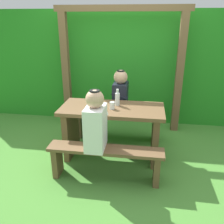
% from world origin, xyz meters
% --- Properties ---
extents(ground_plane, '(12.00, 12.00, 0.00)m').
position_xyz_m(ground_plane, '(0.00, 0.00, 0.00)').
color(ground_plane, '#488732').
extents(hedge_backdrop, '(6.40, 0.91, 2.03)m').
position_xyz_m(hedge_backdrop, '(0.00, 1.76, 1.01)').
color(hedge_backdrop, '#248120').
rests_on(hedge_backdrop, ground_plane).
extents(pergola_post_left, '(0.12, 0.12, 1.97)m').
position_xyz_m(pergola_post_left, '(-0.98, 1.04, 0.99)').
color(pergola_post_left, brown).
rests_on(pergola_post_left, ground_plane).
extents(pergola_post_right, '(0.12, 0.12, 1.97)m').
position_xyz_m(pergola_post_right, '(0.98, 1.04, 0.99)').
color(pergola_post_right, brown).
rests_on(pergola_post_right, ground_plane).
extents(pergola_crossbeam, '(2.19, 0.10, 0.10)m').
position_xyz_m(pergola_crossbeam, '(0.00, 1.04, 2.02)').
color(pergola_crossbeam, brown).
rests_on(pergola_crossbeam, pergola_post_left).
extents(picnic_table, '(1.40, 0.64, 0.75)m').
position_xyz_m(picnic_table, '(0.00, 0.00, 0.51)').
color(picnic_table, brown).
rests_on(picnic_table, ground_plane).
extents(bench_near, '(1.40, 0.24, 0.43)m').
position_xyz_m(bench_near, '(0.00, -0.54, 0.31)').
color(bench_near, brown).
rests_on(bench_near, ground_plane).
extents(bench_far, '(1.40, 0.24, 0.43)m').
position_xyz_m(bench_far, '(0.00, 0.54, 0.31)').
color(bench_far, brown).
rests_on(bench_far, ground_plane).
extents(person_white_shirt, '(0.25, 0.35, 0.72)m').
position_xyz_m(person_white_shirt, '(-0.11, -0.54, 0.76)').
color(person_white_shirt, white).
rests_on(person_white_shirt, bench_near).
extents(person_black_coat, '(0.25, 0.35, 0.72)m').
position_xyz_m(person_black_coat, '(0.05, 0.54, 0.76)').
color(person_black_coat, black).
rests_on(person_black_coat, bench_far).
extents(drinking_glass, '(0.07, 0.07, 0.10)m').
position_xyz_m(drinking_glass, '(0.01, -0.06, 0.80)').
color(drinking_glass, silver).
rests_on(drinking_glass, picnic_table).
extents(bottle_left, '(0.06, 0.06, 0.23)m').
position_xyz_m(bottle_left, '(0.06, 0.10, 0.85)').
color(bottle_left, silver).
rests_on(bottle_left, picnic_table).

